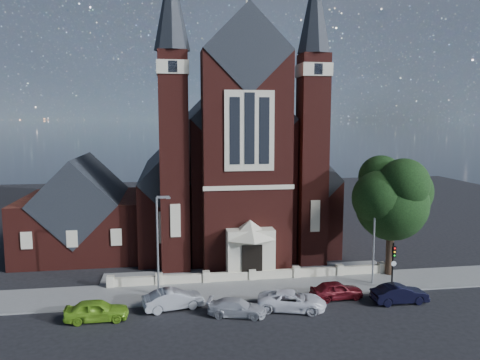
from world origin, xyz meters
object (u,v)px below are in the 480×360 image
object	(u,v)px
church	(228,168)
street_tree	(395,200)
traffic_signal	(393,260)
car_silver_a	(173,299)
car_lime_van	(97,310)
car_silver_b	(237,308)
car_navy	(400,294)
street_lamp_right	(375,232)
car_dark_red	(336,290)
car_white_suv	(292,301)
street_lamp_left	(159,240)
parish_hall	(83,215)

from	to	relation	value
church	street_tree	world-z (taller)	church
traffic_signal	car_silver_a	distance (m)	18.00
car_lime_van	car_silver_b	world-z (taller)	car_lime_van
street_tree	car_navy	distance (m)	8.89
church	street_lamp_right	size ratio (longest dim) A/B	4.31
car_silver_b	car_dark_red	world-z (taller)	car_dark_red
car_white_suv	car_navy	world-z (taller)	car_navy
street_lamp_left	car_lime_van	size ratio (longest dim) A/B	1.86
car_silver_b	parish_hall	bearing A→B (deg)	51.57
car_silver_a	car_dark_red	bearing A→B (deg)	-102.93
car_silver_a	car_dark_red	size ratio (longest dim) A/B	1.09
street_lamp_left	street_lamp_right	distance (m)	18.00
parish_hall	car_dark_red	world-z (taller)	parish_hall
car_lime_van	car_dark_red	world-z (taller)	car_lime_van
parish_hall	car_navy	xyz separation A→B (m)	(26.29, -18.17, -3.30)
street_lamp_right	car_lime_van	size ratio (longest dim) A/B	1.86
church	car_silver_a	xyz separation A→B (m)	(-6.87, -21.61, -7.45)
street_lamp_left	car_silver_a	world-z (taller)	street_lamp_left
car_dark_red	car_navy	bearing A→B (deg)	-113.07
street_tree	traffic_signal	size ratio (longest dim) A/B	2.67
car_white_suv	car_lime_van	bearing A→B (deg)	104.84
street_tree	car_white_suv	world-z (taller)	street_tree
street_lamp_left	car_navy	xyz separation A→B (m)	(18.20, -4.17, -3.89)
street_lamp_right	car_silver_a	world-z (taller)	street_lamp_right
traffic_signal	car_navy	size ratio (longest dim) A/B	0.93
car_dark_red	car_silver_a	bearing A→B (deg)	85.99
parish_hall	car_white_suv	distance (m)	25.65
car_silver_b	car_white_suv	distance (m)	4.20
car_silver_a	car_navy	size ratio (longest dim) A/B	1.04
car_silver_b	street_tree	bearing A→B (deg)	-51.74
street_lamp_left	traffic_signal	size ratio (longest dim) A/B	2.02
car_silver_a	street_lamp_left	bearing A→B (deg)	8.30
car_white_suv	car_dark_red	size ratio (longest dim) A/B	1.22
car_lime_van	car_white_suv	distance (m)	13.99
car_silver_b	car_navy	distance (m)	12.69
street_lamp_left	church	bearing A→B (deg)	67.34
car_lime_van	parish_hall	bearing A→B (deg)	11.33
street_tree	car_silver_a	world-z (taller)	street_tree
car_silver_a	car_silver_b	distance (m)	4.88
car_lime_van	car_silver_a	distance (m)	5.47
parish_hall	traffic_signal	world-z (taller)	parish_hall
street_tree	car_white_suv	size ratio (longest dim) A/B	2.13
church	car_silver_a	distance (m)	23.86
car_dark_red	car_white_suv	bearing A→B (deg)	106.86
traffic_signal	car_lime_van	xyz separation A→B (m)	(-23.20, -2.31, -1.84)
parish_hall	car_navy	bearing A→B (deg)	-34.66
parish_hall	street_tree	xyz separation A→B (m)	(28.60, -12.29, 2.95)
church	car_dark_red	world-z (taller)	church
street_lamp_left	car_dark_red	bearing A→B (deg)	-10.88
street_lamp_left	car_silver_b	bearing A→B (deg)	-39.90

